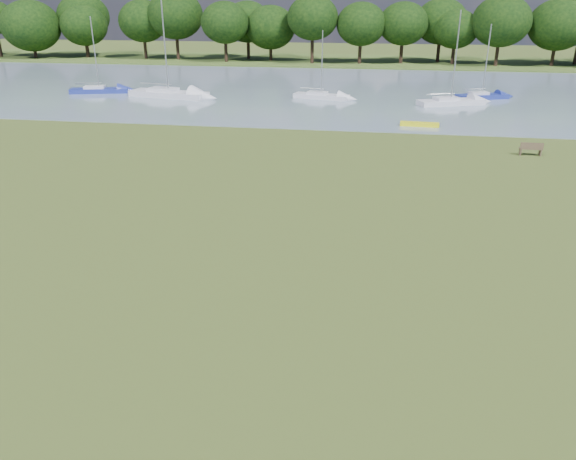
% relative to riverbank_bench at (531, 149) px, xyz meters
% --- Properties ---
extents(ground, '(220.00, 220.00, 0.00)m').
position_rel_riverbank_bench_xyz_m(ground, '(-11.58, -16.84, -0.44)').
color(ground, brown).
extents(river, '(220.00, 40.00, 0.10)m').
position_rel_riverbank_bench_xyz_m(river, '(-11.58, 25.16, -0.44)').
color(river, slate).
rests_on(river, ground).
extents(far_bank, '(220.00, 20.00, 0.40)m').
position_rel_riverbank_bench_xyz_m(far_bank, '(-11.58, 55.16, -0.44)').
color(far_bank, '#4C6626').
rests_on(far_bank, ground).
extents(riverbank_bench, '(1.43, 0.44, 0.88)m').
position_rel_riverbank_bench_xyz_m(riverbank_bench, '(0.00, 0.00, 0.00)').
color(riverbank_bench, brown).
rests_on(riverbank_bench, ground).
extents(kayak, '(3.07, 0.89, 0.30)m').
position_rel_riverbank_bench_xyz_m(kayak, '(-6.67, 7.75, -0.24)').
color(kayak, yellow).
rests_on(kayak, river).
extents(tree_line, '(137.69, 8.60, 10.41)m').
position_rel_riverbank_bench_xyz_m(tree_line, '(-13.84, 51.16, 5.75)').
color(tree_line, black).
rests_on(tree_line, far_bank).
extents(sailboat_1, '(5.44, 3.32, 7.10)m').
position_rel_riverbank_bench_xyz_m(sailboat_1, '(0.13, 21.91, 0.04)').
color(sailboat_1, navy).
rests_on(sailboat_1, river).
extents(sailboat_2, '(5.77, 2.73, 6.52)m').
position_rel_riverbank_bench_xyz_m(sailboat_2, '(-15.86, 19.48, -0.00)').
color(sailboat_2, silver).
rests_on(sailboat_2, river).
extents(sailboat_5, '(6.56, 4.10, 8.43)m').
position_rel_riverbank_bench_xyz_m(sailboat_5, '(-3.32, 17.93, 0.05)').
color(sailboat_5, silver).
rests_on(sailboat_5, river).
extents(sailboat_6, '(6.21, 3.29, 7.67)m').
position_rel_riverbank_bench_xyz_m(sailboat_6, '(-39.68, 19.27, 0.04)').
color(sailboat_6, navy).
rests_on(sailboat_6, river).
extents(sailboat_7, '(8.57, 3.99, 10.86)m').
position_rel_riverbank_bench_xyz_m(sailboat_7, '(-31.44, 17.94, 0.13)').
color(sailboat_7, silver).
rests_on(sailboat_7, river).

